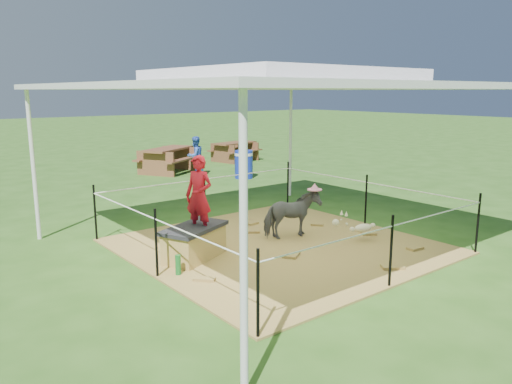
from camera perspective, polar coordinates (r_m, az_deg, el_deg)
ground at (r=8.44m, az=2.56°, el=-6.30°), size 90.00×90.00×0.00m
hay_patch at (r=8.44m, az=2.56°, el=-6.20°), size 4.60×4.60×0.03m
canopy_tent at (r=8.04m, az=2.73°, el=12.29°), size 6.30×6.30×2.90m
rope_fence at (r=8.27m, az=2.60°, el=-2.05°), size 4.54×4.54×1.00m
straw_bale at (r=7.78m, az=-7.04°, el=-5.93°), size 1.15×0.89×0.46m
dark_cloth at (r=7.71m, az=-7.09°, el=-4.10°), size 1.24×0.97×0.06m
woman at (r=7.63m, az=-6.56°, el=0.31°), size 0.45×0.53×1.24m
green_bottle at (r=7.18m, az=-8.89°, el=-8.22°), size 0.11×0.11×0.29m
pony at (r=8.76m, az=4.11°, el=-2.60°), size 1.07×0.67×0.84m
pink_hat at (r=8.66m, az=4.16°, el=0.48°), size 0.26×0.26×0.12m
foal at (r=8.81m, az=12.16°, el=-3.84°), size 1.01×0.68×0.52m
trash_barrel at (r=14.92m, az=-1.41°, el=3.17°), size 0.70×0.70×0.83m
picnic_table_near at (r=16.23m, az=-10.01°, el=3.59°), size 2.32×2.12×0.79m
picnic_table_far at (r=18.65m, az=-2.43°, el=4.64°), size 1.90×1.53×0.70m
distant_person at (r=15.47m, az=-6.94°, el=4.10°), size 0.66×0.55×1.21m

